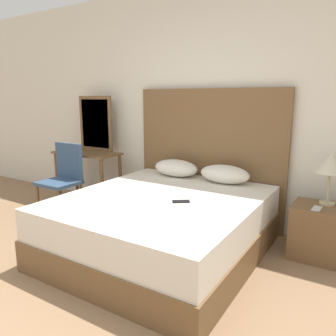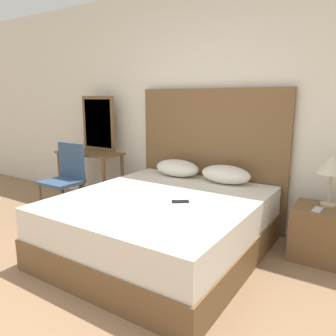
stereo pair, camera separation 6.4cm
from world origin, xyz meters
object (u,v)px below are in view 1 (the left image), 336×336
(phone_on_bed, at_px, (181,201))
(chair, at_px, (64,175))
(nightstand, at_px, (320,232))
(table_lamp, at_px, (331,164))
(phone_on_nightstand, at_px, (317,209))
(vanity_desk, at_px, (87,163))
(bed, at_px, (163,225))

(phone_on_bed, xyz_separation_m, chair, (-1.83, 0.29, -0.05))
(nightstand, bearing_deg, table_lamp, 76.60)
(nightstand, relative_size, table_lamp, 1.04)
(phone_on_bed, xyz_separation_m, table_lamp, (1.07, 0.80, 0.31))
(table_lamp, bearing_deg, phone_on_nightstand, -106.82)
(table_lamp, xyz_separation_m, chair, (-2.90, -0.52, -0.35))
(table_lamp, relative_size, vanity_desk, 0.52)
(bed, bearing_deg, vanity_desk, 158.03)
(bed, relative_size, nightstand, 3.85)
(nightstand, height_order, table_lamp, table_lamp)
(table_lamp, distance_m, chair, 2.97)
(bed, height_order, nightstand, bed)
(bed, bearing_deg, phone_on_nightstand, 24.11)
(table_lamp, height_order, vanity_desk, table_lamp)
(nightstand, bearing_deg, phone_on_bed, -145.67)
(phone_on_nightstand, bearing_deg, bed, -155.89)
(phone_on_bed, height_order, table_lamp, table_lamp)
(nightstand, xyz_separation_m, vanity_desk, (-2.89, -0.01, 0.35))
(bed, relative_size, phone_on_nightstand, 12.40)
(phone_on_nightstand, distance_m, chair, 2.86)
(vanity_desk, bearing_deg, bed, -21.97)
(phone_on_bed, bearing_deg, vanity_desk, 158.96)
(phone_on_bed, bearing_deg, table_lamp, 36.81)
(chair, bearing_deg, bed, -8.17)
(bed, xyz_separation_m, table_lamp, (1.30, 0.75, 0.59))
(phone_on_bed, xyz_separation_m, nightstand, (1.05, 0.72, -0.31))
(chair, bearing_deg, nightstand, 8.53)
(phone_on_bed, bearing_deg, phone_on_nightstand, 31.15)
(table_lamp, height_order, chair, table_lamp)
(phone_on_bed, height_order, phone_on_nightstand, phone_on_bed)
(bed, distance_m, chair, 1.63)
(bed, distance_m, phone_on_bed, 0.37)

